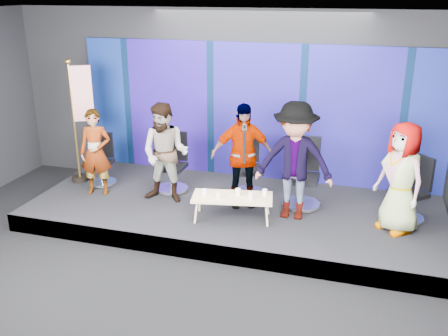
{
  "coord_description": "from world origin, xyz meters",
  "views": [
    {
      "loc": [
        2.09,
        -5.15,
        3.84
      ],
      "look_at": [
        -0.16,
        2.4,
        0.98
      ],
      "focal_mm": 40.0,
      "sensor_mm": 36.0,
      "label": 1
    }
  ],
  "objects_px": {
    "chair_a": "(102,167)",
    "panelist_e": "(401,178)",
    "coffee_table": "(232,198)",
    "flag_stand": "(80,118)",
    "panelist_a": "(96,152)",
    "chair_d": "(303,184)",
    "panelist_c": "(242,155)",
    "chair_c": "(248,175)",
    "mug_b": "(218,196)",
    "mug_d": "(251,196)",
    "panelist_d": "(294,161)",
    "mug_e": "(265,192)",
    "mug_c": "(238,192)",
    "panelist_b": "(165,153)",
    "chair_b": "(173,172)",
    "mug_a": "(205,192)",
    "chair_e": "(410,199)"
  },
  "relations": [
    {
      "from": "mug_c",
      "to": "panelist_a",
      "type": "bearing_deg",
      "value": 174.48
    },
    {
      "from": "chair_b",
      "to": "chair_d",
      "type": "xyz_separation_m",
      "value": [
        2.39,
        -0.02,
        0.04
      ]
    },
    {
      "from": "panelist_a",
      "to": "panelist_b",
      "type": "distance_m",
      "value": 1.33
    },
    {
      "from": "mug_c",
      "to": "mug_e",
      "type": "xyz_separation_m",
      "value": [
        0.41,
        0.12,
        -0.01
      ]
    },
    {
      "from": "chair_a",
      "to": "mug_b",
      "type": "height_order",
      "value": "chair_a"
    },
    {
      "from": "panelist_a",
      "to": "panelist_d",
      "type": "relative_size",
      "value": 0.81
    },
    {
      "from": "chair_a",
      "to": "mug_d",
      "type": "xyz_separation_m",
      "value": [
        3.11,
        -0.81,
        0.12
      ]
    },
    {
      "from": "chair_a",
      "to": "panelist_c",
      "type": "relative_size",
      "value": 0.54
    },
    {
      "from": "panelist_a",
      "to": "panelist_c",
      "type": "distance_m",
      "value": 2.64
    },
    {
      "from": "panelist_b",
      "to": "mug_e",
      "type": "relative_size",
      "value": 18.25
    },
    {
      "from": "chair_c",
      "to": "chair_d",
      "type": "xyz_separation_m",
      "value": [
        1.02,
        -0.24,
        0.03
      ]
    },
    {
      "from": "chair_b",
      "to": "panelist_b",
      "type": "relative_size",
      "value": 0.62
    },
    {
      "from": "coffee_table",
      "to": "mug_a",
      "type": "xyz_separation_m",
      "value": [
        -0.45,
        -0.06,
        0.08
      ]
    },
    {
      "from": "mug_c",
      "to": "flag_stand",
      "type": "relative_size",
      "value": 0.05
    },
    {
      "from": "panelist_c",
      "to": "mug_c",
      "type": "relative_size",
      "value": 16.79
    },
    {
      "from": "chair_d",
      "to": "mug_b",
      "type": "height_order",
      "value": "chair_d"
    },
    {
      "from": "chair_d",
      "to": "coffee_table",
      "type": "bearing_deg",
      "value": -139.17
    },
    {
      "from": "chair_e",
      "to": "mug_e",
      "type": "height_order",
      "value": "chair_e"
    },
    {
      "from": "chair_d",
      "to": "panelist_b",
      "type": "bearing_deg",
      "value": -168.28
    },
    {
      "from": "panelist_b",
      "to": "mug_e",
      "type": "bearing_deg",
      "value": -6.83
    },
    {
      "from": "chair_d",
      "to": "mug_b",
      "type": "xyz_separation_m",
      "value": [
        -1.19,
        -1.01,
        0.05
      ]
    },
    {
      "from": "mug_e",
      "to": "chair_a",
      "type": "bearing_deg",
      "value": 169.52
    },
    {
      "from": "mug_a",
      "to": "chair_d",
      "type": "bearing_deg",
      "value": 32.73
    },
    {
      "from": "chair_c",
      "to": "mug_c",
      "type": "xyz_separation_m",
      "value": [
        0.1,
        -1.03,
        0.08
      ]
    },
    {
      "from": "chair_d",
      "to": "coffee_table",
      "type": "height_order",
      "value": "chair_d"
    },
    {
      "from": "panelist_e",
      "to": "mug_a",
      "type": "distance_m",
      "value": 3.03
    },
    {
      "from": "panelist_a",
      "to": "flag_stand",
      "type": "bearing_deg",
      "value": 126.18
    },
    {
      "from": "panelist_d",
      "to": "coffee_table",
      "type": "relative_size",
      "value": 1.41
    },
    {
      "from": "chair_a",
      "to": "panelist_e",
      "type": "bearing_deg",
      "value": -17.6
    },
    {
      "from": "chair_b",
      "to": "chair_d",
      "type": "relative_size",
      "value": 0.91
    },
    {
      "from": "chair_c",
      "to": "mug_d",
      "type": "relative_size",
      "value": 11.62
    },
    {
      "from": "panelist_b",
      "to": "mug_a",
      "type": "relative_size",
      "value": 18.44
    },
    {
      "from": "mug_a",
      "to": "mug_b",
      "type": "distance_m",
      "value": 0.27
    },
    {
      "from": "panelist_e",
      "to": "coffee_table",
      "type": "xyz_separation_m",
      "value": [
        -2.52,
        -0.34,
        -0.5
      ]
    },
    {
      "from": "panelist_a",
      "to": "chair_d",
      "type": "xyz_separation_m",
      "value": [
        3.63,
        0.53,
        -0.39
      ]
    },
    {
      "from": "panelist_a",
      "to": "mug_b",
      "type": "height_order",
      "value": "panelist_a"
    },
    {
      "from": "panelist_a",
      "to": "flag_stand",
      "type": "height_order",
      "value": "flag_stand"
    },
    {
      "from": "panelist_a",
      "to": "mug_d",
      "type": "height_order",
      "value": "panelist_a"
    },
    {
      "from": "panelist_c",
      "to": "mug_b",
      "type": "relative_size",
      "value": 20.48
    },
    {
      "from": "panelist_e",
      "to": "mug_b",
      "type": "xyz_separation_m",
      "value": [
        -2.72,
        -0.49,
        -0.42
      ]
    },
    {
      "from": "coffee_table",
      "to": "flag_stand",
      "type": "bearing_deg",
      "value": 165.43
    },
    {
      "from": "chair_a",
      "to": "panelist_d",
      "type": "height_order",
      "value": "panelist_d"
    },
    {
      "from": "panelist_b",
      "to": "chair_b",
      "type": "bearing_deg",
      "value": 99.1
    },
    {
      "from": "panelist_e",
      "to": "mug_b",
      "type": "height_order",
      "value": "panelist_e"
    },
    {
      "from": "panelist_c",
      "to": "mug_e",
      "type": "distance_m",
      "value": 0.78
    },
    {
      "from": "panelist_a",
      "to": "mug_e",
      "type": "bearing_deg",
      "value": -15.26
    },
    {
      "from": "mug_c",
      "to": "mug_d",
      "type": "distance_m",
      "value": 0.25
    },
    {
      "from": "chair_e",
      "to": "mug_a",
      "type": "height_order",
      "value": "chair_e"
    },
    {
      "from": "mug_d",
      "to": "mug_e",
      "type": "height_order",
      "value": "same"
    },
    {
      "from": "mug_b",
      "to": "mug_d",
      "type": "xyz_separation_m",
      "value": [
        0.5,
        0.14,
        0.0
      ]
    }
  ]
}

